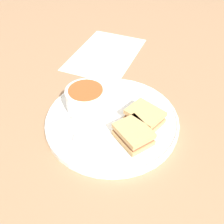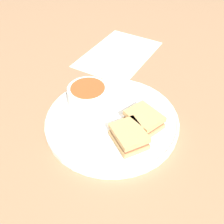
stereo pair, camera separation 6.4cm
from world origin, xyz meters
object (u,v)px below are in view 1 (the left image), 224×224
soup_bowl (86,100)px  sandwich_half_near (133,134)px  spoon (76,136)px  sandwich_half_far (145,117)px

soup_bowl → sandwich_half_near: size_ratio=0.98×
soup_bowl → spoon: 0.10m
soup_bowl → sandwich_half_far: bearing=-7.4°
spoon → soup_bowl: bearing=147.7°
soup_bowl → spoon: bearing=-89.3°
sandwich_half_far → soup_bowl: bearing=172.6°
sandwich_half_near → sandwich_half_far: bearing=72.3°
soup_bowl → sandwich_half_far: (0.15, -0.02, -0.01)m
sandwich_half_near → sandwich_half_far: same height
sandwich_half_far → sandwich_half_near: bearing=-107.7°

